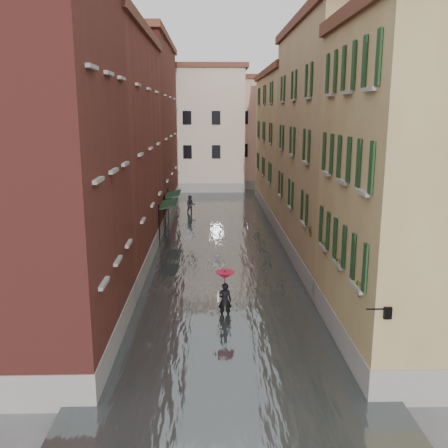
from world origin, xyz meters
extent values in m
plane|color=#5A5A5C|center=(0.00, 0.00, 0.00)|extent=(120.00, 120.00, 0.00)
cube|color=#495051|center=(0.00, 13.00, 0.10)|extent=(10.00, 60.00, 0.20)
cube|color=maroon|center=(-7.00, -2.00, 6.50)|extent=(6.00, 8.00, 13.00)
cube|color=brown|center=(-7.00, 9.00, 6.25)|extent=(6.00, 14.00, 12.50)
cube|color=maroon|center=(-7.00, 24.00, 7.00)|extent=(6.00, 16.00, 14.00)
cube|color=#96774D|center=(7.00, -2.00, 5.75)|extent=(6.00, 8.00, 11.50)
cube|color=tan|center=(7.00, 9.00, 6.50)|extent=(6.00, 14.00, 13.00)
cube|color=#96774D|center=(7.00, 24.00, 5.75)|extent=(6.00, 16.00, 11.50)
cube|color=beige|center=(-3.00, 38.00, 6.50)|extent=(12.00, 9.00, 13.00)
cube|color=#CBA08E|center=(6.00, 40.00, 6.00)|extent=(10.00, 9.00, 12.00)
cube|color=black|center=(-3.45, 13.97, 2.55)|extent=(1.09, 3.25, 0.31)
cylinder|color=black|center=(-3.95, 12.35, 1.40)|extent=(0.06, 0.06, 2.80)
cylinder|color=black|center=(-3.95, 15.59, 1.40)|extent=(0.06, 0.06, 2.80)
cube|color=black|center=(-3.45, 18.00, 2.55)|extent=(1.09, 2.69, 0.31)
cylinder|color=black|center=(-3.95, 16.66, 1.40)|extent=(0.06, 0.06, 2.80)
cylinder|color=black|center=(-3.95, 19.35, 1.40)|extent=(0.06, 0.06, 2.80)
cylinder|color=black|center=(4.05, -6.00, 3.10)|extent=(0.60, 0.05, 0.05)
cube|color=black|center=(4.35, -6.00, 3.00)|extent=(0.22, 0.22, 0.35)
cube|color=beige|center=(4.35, -6.00, 3.00)|extent=(0.14, 0.14, 0.24)
cube|color=brown|center=(4.12, -4.51, 3.15)|extent=(0.22, 0.85, 0.18)
imported|color=#265926|center=(4.12, -4.51, 3.57)|extent=(0.59, 0.51, 0.66)
cube|color=brown|center=(4.12, -1.99, 3.15)|extent=(0.22, 0.85, 0.18)
imported|color=#265926|center=(4.12, -1.99, 3.57)|extent=(0.59, 0.51, 0.66)
cube|color=brown|center=(4.12, 0.34, 3.15)|extent=(0.22, 0.85, 0.18)
imported|color=#265926|center=(4.12, 0.34, 3.57)|extent=(0.59, 0.51, 0.66)
cube|color=brown|center=(4.12, 3.18, 3.15)|extent=(0.22, 0.85, 0.18)
imported|color=#265926|center=(4.12, 3.18, 3.57)|extent=(0.59, 0.51, 0.66)
imported|color=black|center=(-0.06, 0.67, 0.79)|extent=(0.58, 0.38, 1.58)
cube|color=beige|center=(-0.34, 0.72, 0.95)|extent=(0.08, 0.30, 0.38)
cylinder|color=black|center=(-0.06, 0.67, 1.35)|extent=(0.02, 0.02, 1.00)
cone|color=red|center=(-0.06, 0.67, 1.92)|extent=(0.86, 0.86, 0.28)
imported|color=black|center=(-2.32, 22.61, 0.84)|extent=(0.87, 0.71, 1.68)
camera|label=1|loc=(-0.64, -19.09, 8.53)|focal=40.00mm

